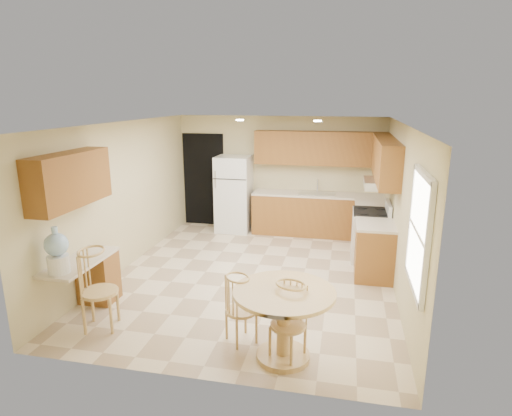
% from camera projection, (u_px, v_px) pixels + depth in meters
% --- Properties ---
extents(floor, '(5.50, 5.50, 0.00)m').
position_uv_depth(floor, '(253.00, 276.00, 7.12)').
color(floor, beige).
rests_on(floor, ground).
extents(ceiling, '(4.50, 5.50, 0.02)m').
position_uv_depth(ceiling, '(253.00, 123.00, 6.49)').
color(ceiling, white).
rests_on(ceiling, wall_back).
extents(wall_back, '(4.50, 0.02, 2.50)m').
position_uv_depth(wall_back, '(279.00, 174.00, 9.41)').
color(wall_back, '#CDBE8A').
rests_on(wall_back, floor).
extents(wall_front, '(4.50, 0.02, 2.50)m').
position_uv_depth(wall_front, '(193.00, 269.00, 4.21)').
color(wall_front, '#CDBE8A').
rests_on(wall_front, floor).
extents(wall_left, '(0.02, 5.50, 2.50)m').
position_uv_depth(wall_left, '(124.00, 197.00, 7.26)').
color(wall_left, '#CDBE8A').
rests_on(wall_left, floor).
extents(wall_right, '(0.02, 5.50, 2.50)m').
position_uv_depth(wall_right, '(400.00, 211.00, 6.36)').
color(wall_right, '#CDBE8A').
rests_on(wall_right, floor).
extents(doorway, '(0.90, 0.02, 2.10)m').
position_uv_depth(doorway, '(204.00, 180.00, 9.80)').
color(doorway, black).
rests_on(doorway, floor).
extents(base_cab_back, '(2.75, 0.60, 0.87)m').
position_uv_depth(base_cab_back, '(317.00, 215.00, 9.16)').
color(base_cab_back, '#925C25').
rests_on(base_cab_back, floor).
extents(counter_back, '(2.75, 0.63, 0.04)m').
position_uv_depth(counter_back, '(318.00, 194.00, 9.04)').
color(counter_back, beige).
rests_on(counter_back, base_cab_back).
extents(base_cab_right_a, '(0.60, 0.59, 0.87)m').
position_uv_depth(base_cab_right_a, '(370.00, 226.00, 8.38)').
color(base_cab_right_a, '#925C25').
rests_on(base_cab_right_a, floor).
extents(counter_right_a, '(0.63, 0.59, 0.04)m').
position_uv_depth(counter_right_a, '(372.00, 204.00, 8.26)').
color(counter_right_a, beige).
rests_on(counter_right_a, base_cab_right_a).
extents(base_cab_right_b, '(0.60, 0.80, 0.87)m').
position_uv_depth(base_cab_right_b, '(374.00, 252.00, 7.00)').
color(base_cab_right_b, '#925C25').
rests_on(base_cab_right_b, floor).
extents(counter_right_b, '(0.63, 0.80, 0.04)m').
position_uv_depth(counter_right_b, '(376.00, 225.00, 6.89)').
color(counter_right_b, beige).
rests_on(counter_right_b, base_cab_right_b).
extents(upper_cab_back, '(2.75, 0.33, 0.70)m').
position_uv_depth(upper_cab_back, '(320.00, 148.00, 8.93)').
color(upper_cab_back, '#925C25').
rests_on(upper_cab_back, wall_back).
extents(upper_cab_right, '(0.33, 2.42, 0.70)m').
position_uv_depth(upper_cab_right, '(385.00, 159.00, 7.39)').
color(upper_cab_right, '#925C25').
rests_on(upper_cab_right, wall_right).
extents(upper_cab_left, '(0.33, 1.40, 0.70)m').
position_uv_depth(upper_cab_left, '(70.00, 179.00, 5.56)').
color(upper_cab_left, '#925C25').
rests_on(upper_cab_left, wall_left).
extents(sink, '(0.78, 0.44, 0.01)m').
position_uv_depth(sink, '(317.00, 193.00, 9.04)').
color(sink, silver).
rests_on(sink, counter_back).
extents(range_hood, '(0.50, 0.76, 0.14)m').
position_uv_depth(range_hood, '(378.00, 184.00, 7.48)').
color(range_hood, silver).
rests_on(range_hood, upper_cab_right).
extents(desk_pedestal, '(0.48, 0.42, 0.72)m').
position_uv_depth(desk_pedestal, '(98.00, 277.00, 6.18)').
color(desk_pedestal, '#925C25').
rests_on(desk_pedestal, floor).
extents(desk_top, '(0.50, 1.20, 0.04)m').
position_uv_depth(desk_top, '(80.00, 262.00, 5.73)').
color(desk_top, beige).
rests_on(desk_top, desk_pedestal).
extents(window, '(0.06, 1.12, 1.30)m').
position_uv_depth(window, '(420.00, 232.00, 4.55)').
color(window, white).
rests_on(window, wall_right).
extents(can_light_a, '(0.14, 0.14, 0.02)m').
position_uv_depth(can_light_a, '(240.00, 120.00, 7.73)').
color(can_light_a, white).
rests_on(can_light_a, ceiling).
extents(can_light_b, '(0.14, 0.14, 0.02)m').
position_uv_depth(can_light_b, '(318.00, 121.00, 7.45)').
color(can_light_b, white).
rests_on(can_light_b, ceiling).
extents(refrigerator, '(0.73, 0.71, 1.66)m').
position_uv_depth(refrigerator, '(234.00, 194.00, 9.38)').
color(refrigerator, white).
rests_on(refrigerator, floor).
extents(stove, '(0.65, 0.76, 1.09)m').
position_uv_depth(stove, '(370.00, 235.00, 7.74)').
color(stove, white).
rests_on(stove, floor).
extents(dining_table, '(1.13, 1.13, 0.84)m').
position_uv_depth(dining_table, '(284.00, 315.00, 4.74)').
color(dining_table, tan).
rests_on(dining_table, floor).
extents(chair_table_a, '(0.37, 0.46, 0.85)m').
position_uv_depth(chair_table_a, '(239.00, 305.00, 5.02)').
color(chair_table_a, tan).
rests_on(chair_table_a, floor).
extents(chair_table_b, '(0.40, 0.45, 0.90)m').
position_uv_depth(chair_table_b, '(287.00, 319.00, 4.64)').
color(chair_table_b, tan).
rests_on(chair_table_b, floor).
extents(chair_desk, '(0.46, 0.60, 1.04)m').
position_uv_depth(chair_desk, '(94.00, 285.00, 5.28)').
color(chair_desk, tan).
rests_on(chair_desk, floor).
extents(water_crock, '(0.29, 0.29, 0.60)m').
position_uv_depth(water_crock, '(57.00, 252.00, 5.26)').
color(water_crock, white).
rests_on(water_crock, desk_top).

